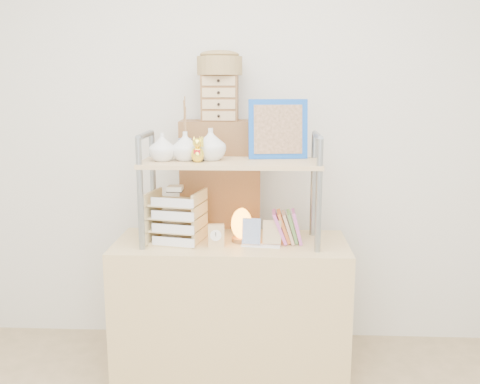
% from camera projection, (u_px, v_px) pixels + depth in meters
% --- Properties ---
extents(room_shell, '(3.42, 3.41, 2.61)m').
position_uv_depth(room_shell, '(215.00, 39.00, 1.79)').
color(room_shell, silver).
rests_on(room_shell, ground).
extents(desk, '(1.20, 0.50, 0.75)m').
position_uv_depth(desk, '(231.00, 310.00, 2.84)').
color(desk, tan).
rests_on(desk, ground).
extents(cabinet, '(0.46, 0.26, 1.35)m').
position_uv_depth(cabinet, '(221.00, 236.00, 3.14)').
color(cabinet, brown).
rests_on(cabinet, ground).
extents(hutch, '(0.90, 0.34, 0.73)m').
position_uv_depth(hutch, '(221.00, 159.00, 2.69)').
color(hutch, gray).
rests_on(hutch, desk).
extents(letter_tray, '(0.28, 0.27, 0.30)m').
position_uv_depth(letter_tray, '(176.00, 220.00, 2.74)').
color(letter_tray, '#D8BC82').
rests_on(letter_tray, desk).
extents(salt_lamp, '(0.12, 0.11, 0.18)m').
position_uv_depth(salt_lamp, '(242.00, 225.00, 2.75)').
color(salt_lamp, brown).
rests_on(salt_lamp, desk).
extents(desk_clock, '(0.08, 0.05, 0.11)m').
position_uv_depth(desk_clock, '(216.00, 235.00, 2.67)').
color(desk_clock, tan).
rests_on(desk_clock, desk).
extents(postcard_stand, '(0.20, 0.08, 0.14)m').
position_uv_depth(postcard_stand, '(261.00, 238.00, 2.68)').
color(postcard_stand, white).
rests_on(postcard_stand, desk).
extents(drawer_chest, '(0.20, 0.16, 0.25)m').
position_uv_depth(drawer_chest, '(220.00, 98.00, 2.97)').
color(drawer_chest, brown).
rests_on(drawer_chest, cabinet).
extents(woven_basket, '(0.25, 0.25, 0.10)m').
position_uv_depth(woven_basket, '(220.00, 66.00, 2.93)').
color(woven_basket, olive).
rests_on(woven_basket, drawer_chest).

